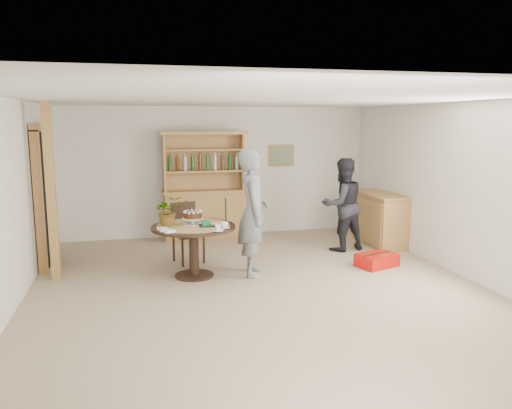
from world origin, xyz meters
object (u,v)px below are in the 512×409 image
object	(u,v)px
adult_person	(342,205)
sideboard	(380,219)
hutch	(204,203)
teen_boy	(253,213)
dining_table	(194,236)
red_suitcase	(377,260)
dining_chair	(186,229)

from	to	relation	value
adult_person	sideboard	bearing A→B (deg)	-175.44
sideboard	adult_person	size ratio (longest dim) A/B	0.78
hutch	teen_boy	distance (m)	2.52
hutch	adult_person	xyz separation A→B (m)	(2.20, -1.47, 0.11)
dining_table	teen_boy	bearing A→B (deg)	-6.71
hutch	dining_table	size ratio (longest dim) A/B	1.70
dining_table	red_suitcase	size ratio (longest dim) A/B	1.72
sideboard	teen_boy	xyz separation A→B (m)	(-2.67, -1.23, 0.45)
sideboard	red_suitcase	size ratio (longest dim) A/B	1.80
adult_person	red_suitcase	world-z (taller)	adult_person
hutch	teen_boy	xyz separation A→B (m)	(0.37, -2.48, 0.23)
hutch	sideboard	xyz separation A→B (m)	(3.04, -1.24, -0.22)
hutch	adult_person	size ratio (longest dim) A/B	1.27
hutch	dining_chair	bearing A→B (deg)	-107.88
sideboard	dining_chair	distance (m)	3.55
dining_table	sideboard	bearing A→B (deg)	17.89
sideboard	teen_boy	bearing A→B (deg)	-155.15
sideboard	dining_table	bearing A→B (deg)	-162.11
adult_person	red_suitcase	size ratio (longest dim) A/B	2.30
hutch	red_suitcase	distance (m)	3.50
sideboard	dining_table	distance (m)	3.70
dining_chair	adult_person	size ratio (longest dim) A/B	0.59
hutch	adult_person	bearing A→B (deg)	-33.69
dining_table	adult_person	world-z (taller)	adult_person
sideboard	adult_person	world-z (taller)	adult_person
hutch	red_suitcase	world-z (taller)	hutch
dining_table	adult_person	distance (m)	2.83
hutch	dining_chair	size ratio (longest dim) A/B	2.16
adult_person	red_suitcase	xyz separation A→B (m)	(0.13, -1.08, -0.70)
dining_chair	red_suitcase	xyz separation A→B (m)	(2.83, -0.99, -0.43)
red_suitcase	dining_table	bearing A→B (deg)	157.34
hutch	sideboard	distance (m)	3.29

